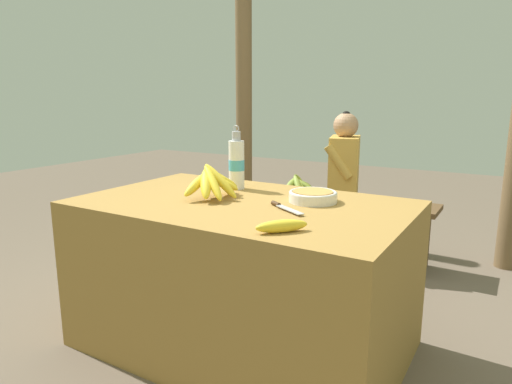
{
  "coord_description": "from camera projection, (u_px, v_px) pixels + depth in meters",
  "views": [
    {
      "loc": [
        1.1,
        -1.72,
        1.2
      ],
      "look_at": [
        0.04,
        0.05,
        0.76
      ],
      "focal_mm": 32.0,
      "sensor_mm": 36.0,
      "label": 1
    }
  ],
  "objects": [
    {
      "name": "wooden_bench",
      "position": [
        340.0,
        208.0,
        3.39
      ],
      "size": [
        1.38,
        0.32,
        0.46
      ],
      "color": "brown",
      "rests_on": "ground_plane"
    },
    {
      "name": "support_post_near",
      "position": [
        244.0,
        101.0,
        4.12
      ],
      "size": [
        0.15,
        0.15,
        2.3
      ],
      "color": "brown",
      "rests_on": "ground_plane"
    },
    {
      "name": "banana_bunch_green",
      "position": [
        298.0,
        184.0,
        3.53
      ],
      "size": [
        0.2,
        0.3,
        0.16
      ],
      "color": "#4C381E",
      "rests_on": "wooden_bench"
    },
    {
      "name": "water_bottle",
      "position": [
        237.0,
        164.0,
        2.35
      ],
      "size": [
        0.08,
        0.08,
        0.33
      ],
      "color": "white",
      "rests_on": "market_counter"
    },
    {
      "name": "seated_vendor",
      "position": [
        337.0,
        175.0,
        3.3
      ],
      "size": [
        0.46,
        0.43,
        1.09
      ],
      "rotation": [
        0.0,
        0.0,
        3.43
      ],
      "color": "#232328",
      "rests_on": "ground_plane"
    },
    {
      "name": "knife",
      "position": [
        282.0,
        207.0,
        1.96
      ],
      "size": [
        0.21,
        0.14,
        0.02
      ],
      "rotation": [
        0.0,
        0.0,
        -0.54
      ],
      "color": "#BCBCC1",
      "rests_on": "market_counter"
    },
    {
      "name": "market_counter",
      "position": [
        243.0,
        275.0,
        2.17
      ],
      "size": [
        1.5,
        0.92,
        0.72
      ],
      "color": "olive",
      "rests_on": "ground_plane"
    },
    {
      "name": "ground_plane",
      "position": [
        243.0,
        343.0,
        2.25
      ],
      "size": [
        12.0,
        12.0,
        0.0
      ],
      "primitive_type": "plane",
      "color": "brown"
    },
    {
      "name": "serving_bowl",
      "position": [
        313.0,
        196.0,
        2.08
      ],
      "size": [
        0.22,
        0.22,
        0.05
      ],
      "color": "white",
      "rests_on": "market_counter"
    },
    {
      "name": "loose_banana_front",
      "position": [
        282.0,
        226.0,
        1.62
      ],
      "size": [
        0.17,
        0.18,
        0.05
      ],
      "rotation": [
        0.0,
        0.0,
        0.83
      ],
      "color": "yellow",
      "rests_on": "market_counter"
    },
    {
      "name": "banana_bunch_ripe",
      "position": [
        213.0,
        182.0,
        2.15
      ],
      "size": [
        0.22,
        0.34,
        0.18
      ],
      "color": "#4C381E",
      "rests_on": "market_counter"
    }
  ]
}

